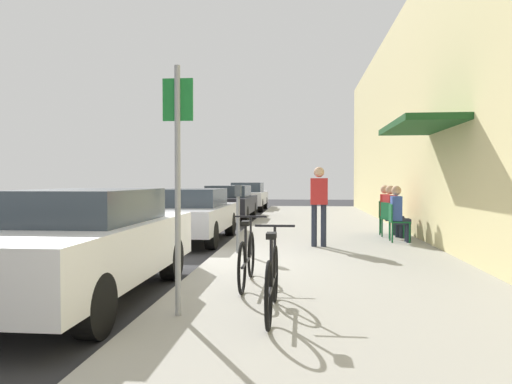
% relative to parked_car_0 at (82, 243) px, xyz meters
% --- Properties ---
extents(ground_plane, '(60.00, 60.00, 0.00)m').
position_rel_parked_car_0_xyz_m(ground_plane, '(1.10, 2.48, -0.74)').
color(ground_plane, '#2D2D30').
extents(sidewalk_slab, '(4.50, 32.00, 0.12)m').
position_rel_parked_car_0_xyz_m(sidewalk_slab, '(3.35, 4.48, -0.68)').
color(sidewalk_slab, '#9E9B93').
rests_on(sidewalk_slab, ground_plane).
extents(building_facade, '(1.40, 32.00, 6.42)m').
position_rel_parked_car_0_xyz_m(building_facade, '(5.75, 4.48, 2.47)').
color(building_facade, beige).
rests_on(building_facade, ground_plane).
extents(parked_car_0, '(1.80, 4.40, 1.41)m').
position_rel_parked_car_0_xyz_m(parked_car_0, '(0.00, 0.00, 0.00)').
color(parked_car_0, silver).
rests_on(parked_car_0, ground_plane).
extents(parked_car_1, '(1.80, 4.40, 1.32)m').
position_rel_parked_car_0_xyz_m(parked_car_1, '(0.00, 5.96, -0.05)').
color(parked_car_1, '#B7B7BC').
rests_on(parked_car_1, ground_plane).
extents(parked_car_2, '(1.80, 4.40, 1.34)m').
position_rel_parked_car_0_xyz_m(parked_car_2, '(0.00, 12.09, -0.04)').
color(parked_car_2, black).
rests_on(parked_car_2, ground_plane).
extents(parked_car_3, '(1.80, 4.40, 1.42)m').
position_rel_parked_car_0_xyz_m(parked_car_3, '(-0.00, 18.48, -0.00)').
color(parked_car_3, silver).
rests_on(parked_car_3, ground_plane).
extents(parking_meter, '(0.12, 0.10, 1.32)m').
position_rel_parked_car_0_xyz_m(parking_meter, '(1.55, 3.36, 0.15)').
color(parking_meter, slate).
rests_on(parking_meter, sidewalk_slab).
extents(street_sign, '(0.32, 0.06, 2.60)m').
position_rel_parked_car_0_xyz_m(street_sign, '(1.50, -0.94, 0.90)').
color(street_sign, gray).
rests_on(street_sign, sidewalk_slab).
extents(bicycle_0, '(0.46, 1.71, 0.90)m').
position_rel_parked_car_0_xyz_m(bicycle_0, '(2.48, -0.81, -0.26)').
color(bicycle_0, black).
rests_on(bicycle_0, sidewalk_slab).
extents(bicycle_1, '(0.46, 1.71, 0.90)m').
position_rel_parked_car_0_xyz_m(bicycle_1, '(2.05, 0.55, -0.26)').
color(bicycle_1, black).
rests_on(bicycle_1, sidewalk_slab).
extents(cafe_chair_0, '(0.46, 0.46, 0.87)m').
position_rel_parked_car_0_xyz_m(cafe_chair_0, '(4.94, 5.37, -0.12)').
color(cafe_chair_0, '#14592D').
rests_on(cafe_chair_0, sidewalk_slab).
extents(seated_patron_0, '(0.44, 0.37, 1.29)m').
position_rel_parked_car_0_xyz_m(seated_patron_0, '(5.00, 5.36, 0.07)').
color(seated_patron_0, '#232838').
rests_on(seated_patron_0, sidewalk_slab).
extents(cafe_chair_1, '(0.55, 0.55, 0.87)m').
position_rel_parked_car_0_xyz_m(cafe_chair_1, '(4.94, 6.16, -0.12)').
color(cafe_chair_1, '#14592D').
rests_on(cafe_chair_1, sidewalk_slab).
extents(seated_patron_1, '(0.51, 0.46, 1.29)m').
position_rel_parked_car_0_xyz_m(seated_patron_1, '(5.00, 6.18, 0.07)').
color(seated_patron_1, '#232838').
rests_on(seated_patron_1, sidewalk_slab).
extents(cafe_chair_2, '(0.52, 0.52, 0.87)m').
position_rel_parked_car_0_xyz_m(cafe_chair_2, '(4.94, 6.90, -0.12)').
color(cafe_chair_2, '#14592D').
rests_on(cafe_chair_2, sidewalk_slab).
extents(seated_patron_2, '(0.48, 0.43, 1.29)m').
position_rel_parked_car_0_xyz_m(seated_patron_2, '(5.00, 6.88, 0.07)').
color(seated_patron_2, '#232838').
rests_on(seated_patron_2, sidewalk_slab).
extents(pedestrian_standing, '(0.36, 0.22, 1.70)m').
position_rel_parked_car_0_xyz_m(pedestrian_standing, '(3.15, 4.42, 0.38)').
color(pedestrian_standing, '#232838').
rests_on(pedestrian_standing, sidewalk_slab).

